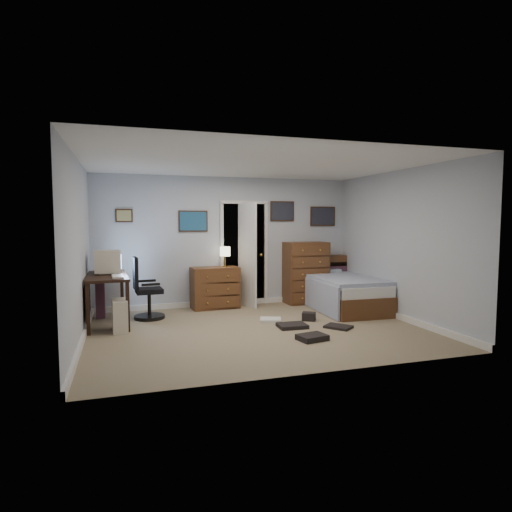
{
  "coord_description": "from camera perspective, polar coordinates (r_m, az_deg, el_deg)",
  "views": [
    {
      "loc": [
        -1.92,
        -6.12,
        1.64
      ],
      "look_at": [
        0.07,
        0.3,
        1.1
      ],
      "focal_mm": 30.0,
      "sensor_mm": 36.0,
      "label": 1
    }
  ],
  "objects": [
    {
      "name": "pc_tower",
      "position": [
        6.78,
        -17.69,
        -7.57
      ],
      "size": [
        0.24,
        0.46,
        0.48
      ],
      "rotation": [
        0.0,
        0.0,
        0.06
      ],
      "color": "beige",
      "rests_on": "floor"
    },
    {
      "name": "office_chair",
      "position": [
        7.46,
        -14.52,
        -5.07
      ],
      "size": [
        0.54,
        0.54,
        1.05
      ],
      "rotation": [
        0.0,
        0.0,
        0.07
      ],
      "color": "black",
      "rests_on": "floor"
    },
    {
      "name": "headboard_bookcase",
      "position": [
        9.01,
        9.38,
        -2.73
      ],
      "size": [
        1.05,
        0.28,
        0.94
      ],
      "rotation": [
        0.0,
        0.0,
        -0.01
      ],
      "color": "brown",
      "rests_on": "floor"
    },
    {
      "name": "keyboard",
      "position": [
        6.88,
        -17.98,
        -2.59
      ],
      "size": [
        0.19,
        0.43,
        0.03
      ],
      "primitive_type": "cube",
      "rotation": [
        0.0,
        0.0,
        0.06
      ],
      "color": "beige",
      "rests_on": "computer_desk"
    },
    {
      "name": "media_stack",
      "position": [
        7.76,
        -20.05,
        -5.18
      ],
      "size": [
        0.15,
        0.15,
        0.72
      ],
      "primitive_type": "cube",
      "rotation": [
        0.0,
        0.0,
        -0.03
      ],
      "color": "maroon",
      "rests_on": "floor"
    },
    {
      "name": "doorway",
      "position": [
        8.72,
        -2.13,
        0.4
      ],
      "size": [
        0.96,
        1.12,
        2.05
      ],
      "color": "black",
      "rests_on": "floor"
    },
    {
      "name": "floor",
      "position": [
        6.62,
        0.15,
        -9.83
      ],
      "size": [
        5.0,
        4.0,
        0.02
      ],
      "primitive_type": "cube",
      "color": "gray",
      "rests_on": "ground"
    },
    {
      "name": "crt_monitor",
      "position": [
        7.36,
        -19.19,
        -0.72
      ],
      "size": [
        0.43,
        0.41,
        0.38
      ],
      "rotation": [
        0.0,
        0.0,
        0.06
      ],
      "color": "beige",
      "rests_on": "computer_desk"
    },
    {
      "name": "low_dresser",
      "position": [
        8.16,
        -5.49,
        -4.22
      ],
      "size": [
        0.91,
        0.5,
        0.78
      ],
      "primitive_type": "cube",
      "rotation": [
        0.0,
        0.0,
        0.07
      ],
      "color": "brown",
      "rests_on": "floor"
    },
    {
      "name": "floor_clutter",
      "position": [
        6.7,
        6.29,
        -9.29
      ],
      "size": [
        1.3,
        1.6,
        0.14
      ],
      "rotation": [
        0.0,
        0.0,
        -0.09
      ],
      "color": "black",
      "rests_on": "floor"
    },
    {
      "name": "computer_desk",
      "position": [
        7.26,
        -20.08,
        -3.84
      ],
      "size": [
        0.72,
        1.42,
        0.79
      ],
      "rotation": [
        0.0,
        0.0,
        0.06
      ],
      "color": "black",
      "rests_on": "floor"
    },
    {
      "name": "wall_posters",
      "position": [
        8.47,
        -0.17,
        5.32
      ],
      "size": [
        4.38,
        0.04,
        0.6
      ],
      "color": "#331E11",
      "rests_on": "floor"
    },
    {
      "name": "table_lamp",
      "position": [
        8.13,
        -4.15,
        0.52
      ],
      "size": [
        0.21,
        0.21,
        0.38
      ],
      "rotation": [
        0.0,
        0.0,
        0.07
      ],
      "color": "gold",
      "rests_on": "low_dresser"
    },
    {
      "name": "bed",
      "position": [
        8.25,
        11.28,
        -4.71
      ],
      "size": [
        1.16,
        2.08,
        0.67
      ],
      "rotation": [
        0.0,
        0.0,
        -0.03
      ],
      "color": "brown",
      "rests_on": "floor"
    },
    {
      "name": "tall_dresser",
      "position": [
        8.67,
        6.65,
        -2.22
      ],
      "size": [
        0.85,
        0.51,
        1.23
      ],
      "primitive_type": "cube",
      "rotation": [
        0.0,
        0.0,
        0.02
      ],
      "color": "brown",
      "rests_on": "floor"
    }
  ]
}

